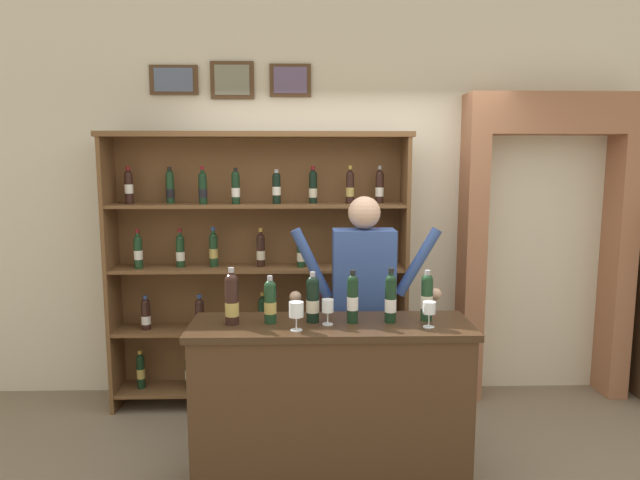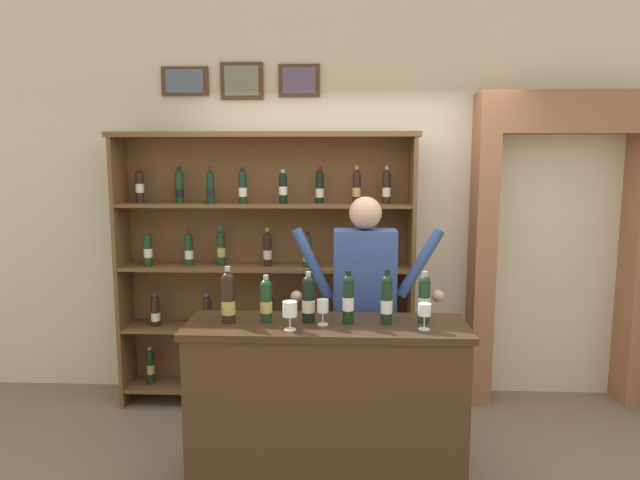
{
  "view_description": "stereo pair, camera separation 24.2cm",
  "coord_description": "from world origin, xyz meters",
  "px_view_note": "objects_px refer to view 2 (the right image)",
  "views": [
    {
      "loc": [
        -0.31,
        -3.17,
        1.95
      ],
      "look_at": [
        -0.22,
        0.4,
        1.44
      ],
      "focal_mm": 31.51,
      "sensor_mm": 36.0,
      "label": 1
    },
    {
      "loc": [
        -0.06,
        -3.17,
        1.95
      ],
      "look_at": [
        -0.22,
        0.4,
        1.44
      ],
      "focal_mm": 31.51,
      "sensor_mm": 36.0,
      "label": 2
    }
  ],
  "objects_px": {
    "tasting_bottle_bianco": "(308,299)",
    "wine_glass_spare": "(323,307)",
    "tasting_counter": "(326,405)",
    "tasting_bottle_super_tuscan": "(228,297)",
    "shopkeeper": "(365,294)",
    "wine_glass_left": "(290,310)",
    "tasting_bottle_grappa": "(387,299)",
    "tasting_bottle_prosecco": "(266,300)",
    "wine_glass_center": "(425,311)",
    "tasting_bottle_vin_santo": "(348,298)",
    "wine_shelf": "(266,262)",
    "tasting_bottle_rosso": "(424,298)"
  },
  "relations": [
    {
      "from": "tasting_bottle_bianco",
      "to": "wine_glass_center",
      "type": "bearing_deg",
      "value": -10.7
    },
    {
      "from": "tasting_bottle_super_tuscan",
      "to": "tasting_bottle_bianco",
      "type": "relative_size",
      "value": 1.11
    },
    {
      "from": "tasting_counter",
      "to": "wine_glass_spare",
      "type": "bearing_deg",
      "value": -127.19
    },
    {
      "from": "tasting_bottle_grappa",
      "to": "wine_shelf",
      "type": "bearing_deg",
      "value": 126.84
    },
    {
      "from": "wine_glass_left",
      "to": "tasting_bottle_super_tuscan",
      "type": "bearing_deg",
      "value": 159.91
    },
    {
      "from": "tasting_bottle_grappa",
      "to": "wine_glass_center",
      "type": "bearing_deg",
      "value": -27.79
    },
    {
      "from": "tasting_counter",
      "to": "tasting_bottle_bianco",
      "type": "relative_size",
      "value": 5.49
    },
    {
      "from": "wine_glass_center",
      "to": "tasting_bottle_super_tuscan",
      "type": "bearing_deg",
      "value": 175.08
    },
    {
      "from": "shopkeeper",
      "to": "tasting_bottle_vin_santo",
      "type": "height_order",
      "value": "shopkeeper"
    },
    {
      "from": "shopkeeper",
      "to": "tasting_bottle_bianco",
      "type": "relative_size",
      "value": 5.7
    },
    {
      "from": "tasting_bottle_bianco",
      "to": "wine_glass_spare",
      "type": "bearing_deg",
      "value": -33.92
    },
    {
      "from": "wine_glass_left",
      "to": "wine_glass_center",
      "type": "bearing_deg",
      "value": 3.03
    },
    {
      "from": "tasting_counter",
      "to": "wine_glass_spare",
      "type": "height_order",
      "value": "wine_glass_spare"
    },
    {
      "from": "wine_glass_left",
      "to": "tasting_bottle_prosecco",
      "type": "bearing_deg",
      "value": 135.39
    },
    {
      "from": "wine_glass_left",
      "to": "tasting_bottle_grappa",
      "type": "bearing_deg",
      "value": 15.03
    },
    {
      "from": "tasting_counter",
      "to": "tasting_bottle_grappa",
      "type": "height_order",
      "value": "tasting_bottle_grappa"
    },
    {
      "from": "tasting_counter",
      "to": "tasting_bottle_super_tuscan",
      "type": "bearing_deg",
      "value": 179.62
    },
    {
      "from": "wine_shelf",
      "to": "tasting_bottle_grappa",
      "type": "relative_size",
      "value": 7.23
    },
    {
      "from": "tasting_bottle_grappa",
      "to": "tasting_bottle_prosecco",
      "type": "bearing_deg",
      "value": 179.62
    },
    {
      "from": "wine_glass_center",
      "to": "tasting_counter",
      "type": "bearing_deg",
      "value": 170.43
    },
    {
      "from": "tasting_bottle_rosso",
      "to": "wine_glass_spare",
      "type": "bearing_deg",
      "value": -172.65
    },
    {
      "from": "wine_shelf",
      "to": "shopkeeper",
      "type": "relative_size",
      "value": 1.37
    },
    {
      "from": "wine_glass_spare",
      "to": "tasting_bottle_vin_santo",
      "type": "bearing_deg",
      "value": 14.19
    },
    {
      "from": "tasting_bottle_bianco",
      "to": "tasting_bottle_rosso",
      "type": "relative_size",
      "value": 0.99
    },
    {
      "from": "tasting_bottle_prosecco",
      "to": "wine_glass_spare",
      "type": "distance_m",
      "value": 0.34
    },
    {
      "from": "wine_glass_left",
      "to": "tasting_bottle_vin_santo",
      "type": "bearing_deg",
      "value": 23.82
    },
    {
      "from": "tasting_bottle_bianco",
      "to": "wine_glass_left",
      "type": "distance_m",
      "value": 0.19
    },
    {
      "from": "wine_shelf",
      "to": "tasting_bottle_prosecco",
      "type": "xyz_separation_m",
      "value": [
        0.16,
        -1.15,
        -0.02
      ]
    },
    {
      "from": "wine_glass_center",
      "to": "tasting_bottle_rosso",
      "type": "bearing_deg",
      "value": 83.27
    },
    {
      "from": "wine_shelf",
      "to": "tasting_bottle_super_tuscan",
      "type": "distance_m",
      "value": 1.16
    },
    {
      "from": "wine_shelf",
      "to": "tasting_bottle_bianco",
      "type": "xyz_separation_m",
      "value": [
        0.41,
        -1.13,
        -0.01
      ]
    },
    {
      "from": "tasting_bottle_rosso",
      "to": "tasting_bottle_grappa",
      "type": "bearing_deg",
      "value": -170.85
    },
    {
      "from": "shopkeeper",
      "to": "wine_glass_spare",
      "type": "distance_m",
      "value": 0.58
    },
    {
      "from": "wine_glass_spare",
      "to": "tasting_bottle_grappa",
      "type": "bearing_deg",
      "value": 6.27
    },
    {
      "from": "tasting_bottle_prosecco",
      "to": "tasting_bottle_bianco",
      "type": "relative_size",
      "value": 0.94
    },
    {
      "from": "wine_glass_left",
      "to": "tasting_bottle_rosso",
      "type": "bearing_deg",
      "value": 13.37
    },
    {
      "from": "tasting_bottle_vin_santo",
      "to": "wine_glass_center",
      "type": "relative_size",
      "value": 2.1
    },
    {
      "from": "tasting_bottle_grappa",
      "to": "wine_glass_left",
      "type": "xyz_separation_m",
      "value": [
        -0.55,
        -0.15,
        -0.03
      ]
    },
    {
      "from": "tasting_bottle_bianco",
      "to": "tasting_bottle_grappa",
      "type": "height_order",
      "value": "tasting_bottle_grappa"
    },
    {
      "from": "wine_glass_spare",
      "to": "tasting_bottle_bianco",
      "type": "bearing_deg",
      "value": 146.08
    },
    {
      "from": "shopkeeper",
      "to": "wine_glass_spare",
      "type": "bearing_deg",
      "value": -116.86
    },
    {
      "from": "wine_shelf",
      "to": "tasting_bottle_prosecco",
      "type": "height_order",
      "value": "wine_shelf"
    },
    {
      "from": "tasting_bottle_vin_santo",
      "to": "wine_glass_left",
      "type": "distance_m",
      "value": 0.36
    },
    {
      "from": "tasting_bottle_vin_santo",
      "to": "wine_glass_center",
      "type": "bearing_deg",
      "value": -13.68
    },
    {
      "from": "tasting_counter",
      "to": "tasting_bottle_rosso",
      "type": "bearing_deg",
      "value": 4.99
    },
    {
      "from": "tasting_bottle_super_tuscan",
      "to": "tasting_bottle_rosso",
      "type": "relative_size",
      "value": 1.1
    },
    {
      "from": "tasting_bottle_prosecco",
      "to": "tasting_bottle_rosso",
      "type": "relative_size",
      "value": 0.93
    },
    {
      "from": "wine_glass_left",
      "to": "wine_shelf",
      "type": "bearing_deg",
      "value": 103.52
    },
    {
      "from": "wine_shelf",
      "to": "tasting_bottle_rosso",
      "type": "height_order",
      "value": "wine_shelf"
    },
    {
      "from": "tasting_bottle_prosecco",
      "to": "tasting_bottle_vin_santo",
      "type": "height_order",
      "value": "tasting_bottle_vin_santo"
    }
  ]
}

